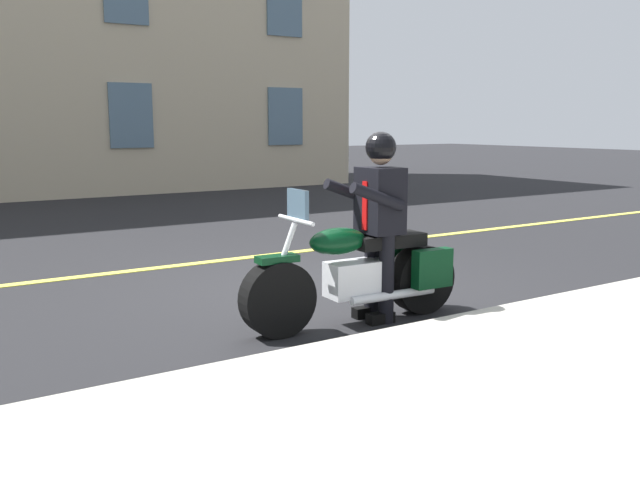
% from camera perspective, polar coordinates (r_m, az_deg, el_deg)
% --- Properties ---
extents(ground_plane, '(80.00, 80.00, 0.00)m').
position_cam_1_polar(ground_plane, '(7.70, -0.44, -4.03)').
color(ground_plane, black).
extents(lane_center_stripe, '(60.00, 0.16, 0.01)m').
position_cam_1_polar(lane_center_stripe, '(9.41, -6.98, -1.56)').
color(lane_center_stripe, '#E5DB4C').
rests_on(lane_center_stripe, ground_plane).
extents(motorcycle_main, '(2.22, 0.65, 1.26)m').
position_cam_1_polar(motorcycle_main, '(6.33, 3.37, -2.84)').
color(motorcycle_main, black).
rests_on(motorcycle_main, ground_plane).
extents(rider_main, '(0.64, 0.57, 1.74)m').
position_cam_1_polar(rider_main, '(6.34, 4.83, 2.51)').
color(rider_main, black).
rests_on(rider_main, ground_plane).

